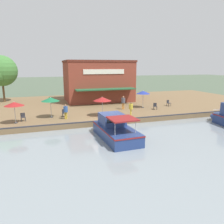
{
  "coord_description": "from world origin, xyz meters",
  "views": [
    {
      "loc": [
        21.17,
        -6.25,
        6.26
      ],
      "look_at": [
        -1.0,
        1.06,
        1.3
      ],
      "focal_mm": 35.0,
      "sensor_mm": 36.0,
      "label": 1
    }
  ],
  "objects": [
    {
      "name": "quay_edge_fender",
      "position": [
        -0.1,
        0.0,
        0.65
      ],
      "size": [
        0.2,
        50.4,
        0.1
      ],
      "primitive_type": "cube",
      "color": "#2D2D33",
      "rests_on": "quay_deck"
    },
    {
      "name": "person_at_quay_edge",
      "position": [
        -5.31,
        4.04,
        1.7
      ],
      "size": [
        0.49,
        0.49,
        1.74
      ],
      "color": "orange",
      "rests_on": "quay_deck"
    },
    {
      "name": "person_near_entrance",
      "position": [
        -2.22,
        -3.79,
        1.59
      ],
      "size": [
        0.45,
        0.45,
        1.6
      ],
      "color": "gold",
      "rests_on": "quay_deck"
    },
    {
      "name": "patio_umbrella_mid_patio_right",
      "position": [
        -5.64,
        7.07,
        2.71
      ],
      "size": [
        1.88,
        1.88,
        2.36
      ],
      "color": "#B7B7B7",
      "rests_on": "quay_deck"
    },
    {
      "name": "cafe_chair_under_first_umbrella",
      "position": [
        -3.94,
        8.02,
        1.08
      ],
      "size": [
        0.55,
        0.55,
        0.85
      ],
      "color": "#2D2D33",
      "rests_on": "quay_deck"
    },
    {
      "name": "quay_deck",
      "position": [
        -11.0,
        0.0,
        0.3
      ],
      "size": [
        22.0,
        56.0,
        0.6
      ],
      "primitive_type": "cube",
      "color": "brown",
      "rests_on": "ground"
    },
    {
      "name": "tree_downstream_bank",
      "position": [
        -19.62,
        6.07,
        5.1
      ],
      "size": [
        4.41,
        4.2,
        6.72
      ],
      "color": "brown",
      "rests_on": "quay_deck"
    },
    {
      "name": "cafe_chair_facing_river",
      "position": [
        -2.72,
        -8.14,
        1.08
      ],
      "size": [
        0.51,
        0.51,
        0.85
      ],
      "color": "#2D2D33",
      "rests_on": "quay_deck"
    },
    {
      "name": "tree_behind_restaurant",
      "position": [
        -16.73,
        -11.97,
        5.36
      ],
      "size": [
        5.0,
        4.76,
        7.27
      ],
      "color": "brown",
      "rests_on": "quay_deck"
    },
    {
      "name": "mooring_post",
      "position": [
        -0.35,
        1.14,
        1.05
      ],
      "size": [
        0.22,
        0.22,
        0.89
      ],
      "color": "#473323",
      "rests_on": "quay_deck"
    },
    {
      "name": "motorboat_mid_row",
      "position": [
        3.45,
        -0.29,
        0.8
      ],
      "size": [
        6.94,
        2.72,
        2.13
      ],
      "color": "navy",
      "rests_on": "river_water"
    },
    {
      "name": "waterfront_restaurant",
      "position": [
        -13.9,
        2.87,
        3.85
      ],
      "size": [
        9.29,
        10.62,
        6.5
      ],
      "color": "brown",
      "rests_on": "quay_deck"
    },
    {
      "name": "cafe_chair_back_row_seat",
      "position": [
        -3.36,
        -3.85,
        1.08
      ],
      "size": [
        0.46,
        0.46,
        0.85
      ],
      "color": "#2D2D33",
      "rests_on": "quay_deck"
    },
    {
      "name": "cafe_chair_beside_entrance",
      "position": [
        -5.56,
        11.09,
        1.08
      ],
      "size": [
        0.54,
        0.54,
        0.85
      ],
      "color": "#2D2D33",
      "rests_on": "quay_deck"
    },
    {
      "name": "patio_umbrella_mid_patio_left",
      "position": [
        -3.48,
        -5.25,
        2.65
      ],
      "size": [
        1.99,
        1.99,
        2.31
      ],
      "color": "#B7B7B7",
      "rests_on": "quay_deck"
    },
    {
      "name": "ground_plane",
      "position": [
        0.0,
        0.0,
        0.0
      ],
      "size": [
        220.0,
        220.0,
        0.0
      ],
      "primitive_type": "plane",
      "color": "#4C5B47"
    },
    {
      "name": "patio_umbrella_near_quay_edge",
      "position": [
        -2.43,
        0.37,
        2.57
      ],
      "size": [
        2.05,
        2.05,
        2.23
      ],
      "color": "#B7B7B7",
      "rests_on": "quay_deck"
    },
    {
      "name": "patio_umbrella_by_entrance",
      "position": [
        -2.01,
        -8.79,
        2.56
      ],
      "size": [
        1.9,
        1.9,
        2.2
      ],
      "color": "#B7B7B7",
      "rests_on": "quay_deck"
    },
    {
      "name": "person_mid_patio",
      "position": [
        -1.47,
        3.5,
        1.59
      ],
      "size": [
        0.45,
        0.45,
        1.6
      ],
      "color": "gold",
      "rests_on": "quay_deck"
    }
  ]
}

